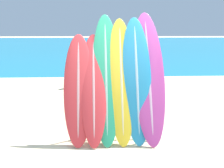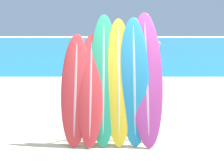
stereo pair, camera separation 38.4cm
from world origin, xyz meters
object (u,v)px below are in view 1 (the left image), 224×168
(surfboard_slot_2, at_px, (106,77))
(surfboard_slot_5, at_px, (149,75))
(surfboard_slot_1, at_px, (94,88))
(person_near_water, at_px, (118,66))
(person_mid_beach, at_px, (149,61))
(surfboard_rack, at_px, (115,115))
(surfboard_slot_0, at_px, (78,88))
(person_far_left, at_px, (86,63))
(surfboard_slot_3, at_px, (121,79))
(surfboard_slot_4, at_px, (137,78))

(surfboard_slot_2, height_order, surfboard_slot_5, surfboard_slot_5)
(surfboard_slot_1, distance_m, person_near_water, 3.66)
(surfboard_slot_5, distance_m, person_mid_beach, 5.69)
(person_near_water, bearing_deg, person_mid_beach, 146.69)
(surfboard_slot_5, xyz_separation_m, person_mid_beach, (1.01, 5.60, -0.31))
(surfboard_slot_5, bearing_deg, surfboard_slot_1, -173.22)
(surfboard_rack, height_order, surfboard_slot_5, surfboard_slot_5)
(surfboard_rack, bearing_deg, surfboard_slot_5, 12.05)
(surfboard_slot_2, distance_m, person_mid_beach, 5.91)
(surfboard_slot_5, height_order, person_mid_beach, surfboard_slot_5)
(surfboard_slot_0, relative_size, surfboard_slot_1, 1.00)
(surfboard_rack, relative_size, person_near_water, 0.96)
(person_far_left, bearing_deg, person_near_water, -48.44)
(surfboard_slot_0, height_order, person_near_water, surfboard_slot_0)
(surfboard_rack, bearing_deg, person_near_water, 84.66)
(person_near_water, xyz_separation_m, person_mid_beach, (1.32, 2.13, -0.07))
(surfboard_rack, xyz_separation_m, person_far_left, (-0.65, 5.50, 0.35))
(person_mid_beach, bearing_deg, surfboard_slot_1, 154.70)
(surfboard_slot_5, distance_m, person_far_left, 5.53)
(surfboard_slot_0, xyz_separation_m, surfboard_slot_5, (1.30, 0.12, 0.21))
(surfboard_slot_0, height_order, surfboard_slot_1, surfboard_slot_1)
(surfboard_slot_5, distance_m, person_near_water, 3.49)
(surfboard_slot_0, bearing_deg, surfboard_rack, -1.82)
(person_mid_beach, bearing_deg, surfboard_rack, 158.19)
(person_near_water, bearing_deg, surfboard_slot_3, -4.91)
(surfboard_slot_4, height_order, person_near_water, surfboard_slot_4)
(surfboard_slot_3, xyz_separation_m, person_near_water, (0.21, 3.52, -0.19))
(person_mid_beach, bearing_deg, surfboard_slot_3, 159.18)
(person_near_water, bearing_deg, person_far_left, -154.03)
(surfboard_slot_2, height_order, surfboard_slot_3, surfboard_slot_2)
(person_mid_beach, bearing_deg, surfboard_slot_2, 156.49)
(surfboard_slot_1, xyz_separation_m, person_near_water, (0.72, 3.59, -0.04))
(surfboard_rack, distance_m, surfboard_slot_1, 0.63)
(surfboard_slot_1, distance_m, person_mid_beach, 6.07)
(surfboard_slot_0, relative_size, surfboard_slot_2, 0.84)
(surfboard_slot_0, distance_m, surfboard_slot_1, 0.28)
(surfboard_rack, relative_size, surfboard_slot_4, 0.73)
(surfboard_slot_4, relative_size, person_far_left, 1.51)
(surfboard_slot_1, distance_m, surfboard_slot_2, 0.31)
(surfboard_slot_2, xyz_separation_m, surfboard_slot_5, (0.80, 0.03, 0.02))
(surfboard_slot_5, relative_size, person_mid_beach, 1.48)
(surfboard_slot_3, distance_m, person_mid_beach, 5.85)
(surfboard_rack, bearing_deg, surfboard_slot_2, 143.33)
(surfboard_slot_0, bearing_deg, person_far_left, 89.89)
(surfboard_rack, xyz_separation_m, surfboard_slot_0, (-0.66, 0.02, 0.50))
(surfboard_rack, height_order, surfboard_slot_0, surfboard_slot_0)
(surfboard_slot_1, distance_m, person_far_left, 5.49)
(surfboard_rack, xyz_separation_m, surfboard_slot_4, (0.41, 0.08, 0.66))
(surfboard_rack, bearing_deg, surfboard_slot_1, 177.61)
(person_mid_beach, bearing_deg, person_near_water, 142.51)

